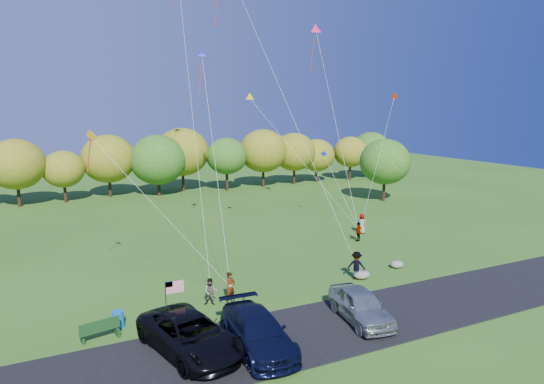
{
  "coord_description": "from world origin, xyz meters",
  "views": [
    {
      "loc": [
        -13.29,
        -23.57,
        11.14
      ],
      "look_at": [
        1.2,
        6.0,
        5.37
      ],
      "focal_mm": 32.0,
      "sensor_mm": 36.0,
      "label": 1
    }
  ],
  "objects_px": {
    "flyer_b": "(211,292)",
    "flyer_a": "(230,288)",
    "minivan_dark": "(190,334)",
    "trash_barrel": "(118,319)",
    "flyer_d": "(359,232)",
    "flyer_c": "(357,265)",
    "park_bench": "(100,330)",
    "flyer_e": "(362,224)",
    "minivan_silver": "(361,305)",
    "minivan_navy": "(257,332)"
  },
  "relations": [
    {
      "from": "flyer_a",
      "to": "flyer_c",
      "type": "distance_m",
      "value": 8.86
    },
    {
      "from": "flyer_a",
      "to": "flyer_c",
      "type": "xyz_separation_m",
      "value": [
        8.86,
        0.08,
        0.01
      ]
    },
    {
      "from": "flyer_e",
      "to": "trash_barrel",
      "type": "distance_m",
      "value": 24.62
    },
    {
      "from": "park_bench",
      "to": "trash_barrel",
      "type": "relative_size",
      "value": 2.18
    },
    {
      "from": "flyer_c",
      "to": "park_bench",
      "type": "bearing_deg",
      "value": 49.64
    },
    {
      "from": "minivan_navy",
      "to": "flyer_b",
      "type": "relative_size",
      "value": 3.7
    },
    {
      "from": "minivan_navy",
      "to": "minivan_silver",
      "type": "height_order",
      "value": "minivan_navy"
    },
    {
      "from": "flyer_b",
      "to": "flyer_a",
      "type": "bearing_deg",
      "value": 11.35
    },
    {
      "from": "minivan_silver",
      "to": "flyer_a",
      "type": "height_order",
      "value": "flyer_a"
    },
    {
      "from": "trash_barrel",
      "to": "flyer_c",
      "type": "bearing_deg",
      "value": 1.76
    },
    {
      "from": "minivan_navy",
      "to": "trash_barrel",
      "type": "distance_m",
      "value": 7.58
    },
    {
      "from": "minivan_navy",
      "to": "flyer_a",
      "type": "xyz_separation_m",
      "value": [
        0.85,
        5.64,
        0.02
      ]
    },
    {
      "from": "minivan_dark",
      "to": "flyer_e",
      "type": "xyz_separation_m",
      "value": [
        19.99,
        14.08,
        -0.02
      ]
    },
    {
      "from": "minivan_navy",
      "to": "flyer_b",
      "type": "distance_m",
      "value": 5.94
    },
    {
      "from": "minivan_dark",
      "to": "trash_barrel",
      "type": "height_order",
      "value": "minivan_dark"
    },
    {
      "from": "flyer_e",
      "to": "park_bench",
      "type": "height_order",
      "value": "flyer_e"
    },
    {
      "from": "minivan_navy",
      "to": "trash_barrel",
      "type": "height_order",
      "value": "minivan_navy"
    },
    {
      "from": "minivan_dark",
      "to": "flyer_c",
      "type": "relative_size",
      "value": 3.3
    },
    {
      "from": "minivan_navy",
      "to": "flyer_a",
      "type": "height_order",
      "value": "flyer_a"
    },
    {
      "from": "flyer_a",
      "to": "flyer_e",
      "type": "bearing_deg",
      "value": 2.23
    },
    {
      "from": "minivan_silver",
      "to": "park_bench",
      "type": "bearing_deg",
      "value": 172.14
    },
    {
      "from": "flyer_c",
      "to": "flyer_d",
      "type": "height_order",
      "value": "flyer_c"
    },
    {
      "from": "minivan_dark",
      "to": "flyer_a",
      "type": "distance_m",
      "value": 5.91
    },
    {
      "from": "trash_barrel",
      "to": "minivan_dark",
      "type": "bearing_deg",
      "value": -58.63
    },
    {
      "from": "flyer_c",
      "to": "park_bench",
      "type": "xyz_separation_m",
      "value": [
        -16.18,
        -1.56,
        -0.36
      ]
    },
    {
      "from": "minivan_navy",
      "to": "trash_barrel",
      "type": "relative_size",
      "value": 6.57
    },
    {
      "from": "flyer_d",
      "to": "flyer_e",
      "type": "xyz_separation_m",
      "value": [
        1.77,
        1.96,
        0.08
      ]
    },
    {
      "from": "flyer_e",
      "to": "trash_barrel",
      "type": "xyz_separation_m",
      "value": [
        -22.54,
        -9.89,
        -0.46
      ]
    },
    {
      "from": "minivan_dark",
      "to": "minivan_silver",
      "type": "relative_size",
      "value": 1.26
    },
    {
      "from": "flyer_b",
      "to": "flyer_c",
      "type": "height_order",
      "value": "flyer_c"
    },
    {
      "from": "flyer_c",
      "to": "flyer_d",
      "type": "relative_size",
      "value": 1.14
    },
    {
      "from": "minivan_dark",
      "to": "trash_barrel",
      "type": "relative_size",
      "value": 7.02
    },
    {
      "from": "flyer_b",
      "to": "minivan_navy",
      "type": "bearing_deg",
      "value": -61.54
    },
    {
      "from": "minivan_navy",
      "to": "park_bench",
      "type": "bearing_deg",
      "value": 150.53
    },
    {
      "from": "flyer_d",
      "to": "trash_barrel",
      "type": "height_order",
      "value": "flyer_d"
    },
    {
      "from": "minivan_navy",
      "to": "flyer_b",
      "type": "height_order",
      "value": "minivan_navy"
    },
    {
      "from": "minivan_dark",
      "to": "trash_barrel",
      "type": "distance_m",
      "value": 4.93
    },
    {
      "from": "flyer_c",
      "to": "park_bench",
      "type": "relative_size",
      "value": 0.97
    },
    {
      "from": "flyer_d",
      "to": "flyer_c",
      "type": "bearing_deg",
      "value": 32.56
    },
    {
      "from": "minivan_dark",
      "to": "flyer_e",
      "type": "relative_size",
      "value": 3.43
    },
    {
      "from": "minivan_dark",
      "to": "flyer_a",
      "type": "relative_size",
      "value": 3.34
    },
    {
      "from": "minivan_silver",
      "to": "flyer_b",
      "type": "xyz_separation_m",
      "value": [
        -6.36,
        5.55,
        -0.12
      ]
    },
    {
      "from": "minivan_navy",
      "to": "minivan_silver",
      "type": "bearing_deg",
      "value": 6.86
    },
    {
      "from": "flyer_e",
      "to": "minivan_silver",
      "type": "bearing_deg",
      "value": 105.03
    },
    {
      "from": "flyer_b",
      "to": "flyer_e",
      "type": "bearing_deg",
      "value": 54.19
    },
    {
      "from": "park_bench",
      "to": "trash_barrel",
      "type": "height_order",
      "value": "park_bench"
    },
    {
      "from": "park_bench",
      "to": "flyer_a",
      "type": "bearing_deg",
      "value": -0.78
    },
    {
      "from": "flyer_a",
      "to": "flyer_e",
      "type": "relative_size",
      "value": 1.02
    },
    {
      "from": "flyer_a",
      "to": "flyer_d",
      "type": "bearing_deg",
      "value": -0.58
    },
    {
      "from": "flyer_a",
      "to": "flyer_c",
      "type": "relative_size",
      "value": 0.99
    }
  ]
}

